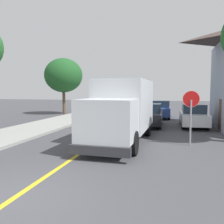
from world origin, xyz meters
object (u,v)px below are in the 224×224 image
at_px(stop_sign, 191,107).
at_px(street_tree_down_block, 63,75).
at_px(parked_car_near, 150,116).
at_px(parked_van_across, 194,116).
at_px(parked_car_mid, 161,110).
at_px(box_truck, 123,108).

height_order(stop_sign, street_tree_down_block, street_tree_down_block).
relative_size(parked_car_near, stop_sign, 1.67).
bearing_deg(stop_sign, parked_van_across, 84.54).
relative_size(parked_van_across, street_tree_down_block, 0.72).
bearing_deg(parked_car_mid, street_tree_down_block, 174.30).
height_order(parked_car_mid, stop_sign, stop_sign).
bearing_deg(parked_van_across, parked_car_mid, 115.25).
relative_size(stop_sign, street_tree_down_block, 0.43).
bearing_deg(street_tree_down_block, parked_van_across, -26.30).
height_order(parked_car_near, parked_van_across, same).
relative_size(box_truck, stop_sign, 2.73).
xyz_separation_m(parked_car_near, parked_van_across, (3.12, 0.33, 0.00)).
xyz_separation_m(parked_car_near, street_tree_down_block, (-10.20, 6.92, 3.52)).
bearing_deg(stop_sign, parked_car_mid, 99.46).
distance_m(box_truck, parked_car_mid, 11.90).
distance_m(parked_car_near, parked_van_across, 3.14).
height_order(parked_car_mid, street_tree_down_block, street_tree_down_block).
xyz_separation_m(parked_car_near, stop_sign, (2.51, -6.08, 1.06)).
distance_m(box_truck, parked_car_near, 6.08).
height_order(parked_car_mid, parked_van_across, same).
distance_m(parked_car_mid, parked_van_across, 6.10).
bearing_deg(stop_sign, box_truck, 177.58).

